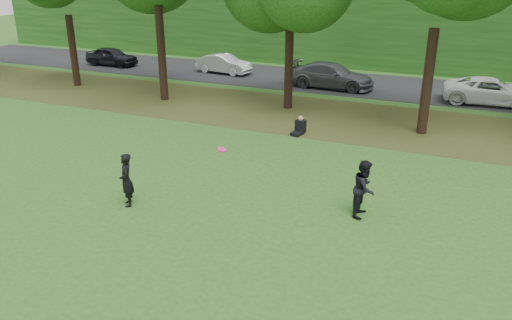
{
  "coord_description": "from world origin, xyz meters",
  "views": [
    {
      "loc": [
        5.7,
        -10.33,
        7.1
      ],
      "look_at": [
        -0.2,
        3.21,
        1.3
      ],
      "focal_mm": 35.0,
      "sensor_mm": 36.0,
      "label": 1
    }
  ],
  "objects": [
    {
      "name": "far_hedge",
      "position": [
        0.0,
        27.0,
        2.5
      ],
      "size": [
        70.0,
        3.0,
        5.0
      ],
      "primitive_type": "cube",
      "color": "#1A4413",
      "rests_on": "ground"
    },
    {
      "name": "leaf_litter",
      "position": [
        0.0,
        13.0,
        0.01
      ],
      "size": [
        60.0,
        7.0,
        0.01
      ],
      "primitive_type": "cube",
      "color": "#483B19",
      "rests_on": "ground"
    },
    {
      "name": "ground",
      "position": [
        0.0,
        0.0,
        0.0
      ],
      "size": [
        120.0,
        120.0,
        0.0
      ],
      "primitive_type": "plane",
      "color": "#2C5119",
      "rests_on": "ground"
    },
    {
      "name": "frisbee",
      "position": [
        -0.91,
        2.24,
        1.88
      ],
      "size": [
        0.35,
        0.37,
        0.15
      ],
      "color": "#FB1598",
      "rests_on": "ground"
    },
    {
      "name": "player_left",
      "position": [
        -3.66,
        1.07,
        0.86
      ],
      "size": [
        0.71,
        0.74,
        1.72
      ],
      "primitive_type": "imported",
      "rotation": [
        0.0,
        0.0,
        -0.89
      ],
      "color": "black",
      "rests_on": "ground"
    },
    {
      "name": "street",
      "position": [
        0.0,
        21.0,
        0.01
      ],
      "size": [
        70.0,
        7.0,
        0.02
      ],
      "primitive_type": "cube",
      "color": "black",
      "rests_on": "ground"
    },
    {
      "name": "parked_cars",
      "position": [
        -0.43,
        19.43,
        0.72
      ],
      "size": [
        38.07,
        3.8,
        1.5
      ],
      "color": "black",
      "rests_on": "street"
    },
    {
      "name": "seated_person",
      "position": [
        -1.0,
        9.95,
        0.31
      ],
      "size": [
        0.56,
        0.8,
        0.83
      ],
      "rotation": [
        0.0,
        0.0,
        -0.22
      ],
      "color": "black",
      "rests_on": "ground"
    },
    {
      "name": "player_right",
      "position": [
        3.27,
        3.36,
        0.88
      ],
      "size": [
        0.72,
        0.9,
        1.77
      ],
      "primitive_type": "imported",
      "rotation": [
        0.0,
        0.0,
        1.51
      ],
      "color": "black",
      "rests_on": "ground"
    }
  ]
}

